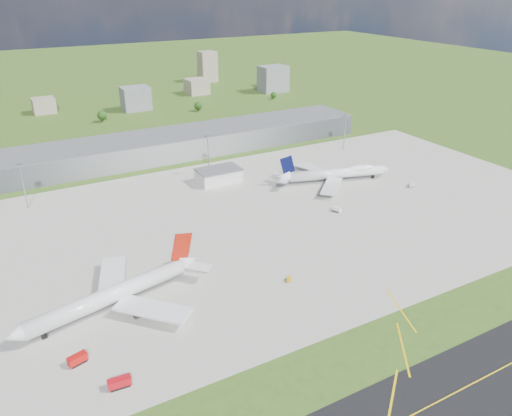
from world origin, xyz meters
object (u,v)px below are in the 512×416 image
airliner_red_twin (116,294)px  van_white_far (412,185)px  tug_yellow (289,279)px  van_white_near (337,210)px  fire_truck (119,383)px  crash_tender (77,360)px  airliner_blue_quad (337,173)px

airliner_red_twin → van_white_far: size_ratio=16.27×
tug_yellow → van_white_near: size_ratio=0.64×
fire_truck → van_white_far: size_ratio=1.53×
crash_tender → airliner_red_twin: bearing=35.6°
airliner_red_twin → airliner_blue_quad: (155.02, 64.65, -0.38)m
airliner_blue_quad → fire_truck: 197.26m
crash_tender → fire_truck: bearing=-77.4°
van_white_near → fire_truck: bearing=96.3°
van_white_near → tug_yellow: bearing=106.4°
crash_tender → tug_yellow: size_ratio=1.92×
fire_truck → van_white_far: fire_truck is taller
van_white_near → airliner_red_twin: bearing=81.6°
airliner_red_twin → van_white_near: size_ratio=14.03×
airliner_blue_quad → fire_truck: airliner_blue_quad is taller
van_white_far → tug_yellow: bearing=176.9°
airliner_blue_quad → crash_tender: 196.79m
crash_tender → tug_yellow: crash_tender is taller
tug_yellow → van_white_near: bearing=-17.5°
fire_truck → tug_yellow: size_ratio=2.07×
fire_truck → tug_yellow: 82.66m
airliner_blue_quad → crash_tender: size_ratio=10.73×
airliner_blue_quad → tug_yellow: airliner_blue_quad is taller
airliner_red_twin → crash_tender: 32.51m
fire_truck → tug_yellow: bearing=22.1°
airliner_blue_quad → fire_truck: bearing=-130.9°
fire_truck → crash_tender: (-9.42, 17.21, 0.03)m
airliner_red_twin → van_white_near: bearing=179.5°
airliner_red_twin → tug_yellow: 70.38m
tug_yellow → van_white_far: size_ratio=0.74×
airliner_blue_quad → van_white_near: size_ratio=13.07×
crash_tender → van_white_far: 218.14m
airliner_red_twin → tug_yellow: bearing=152.9°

